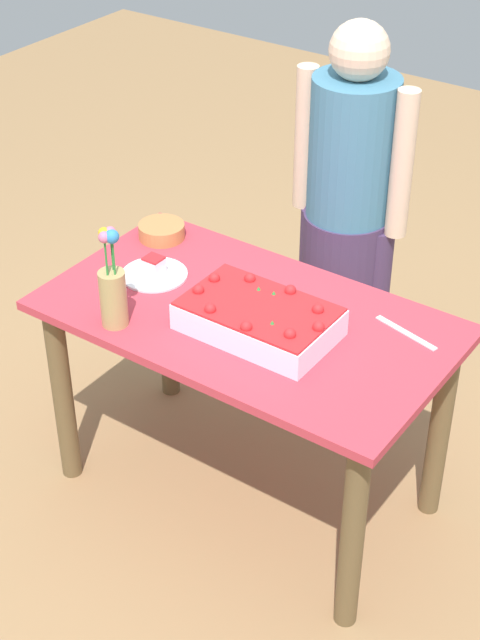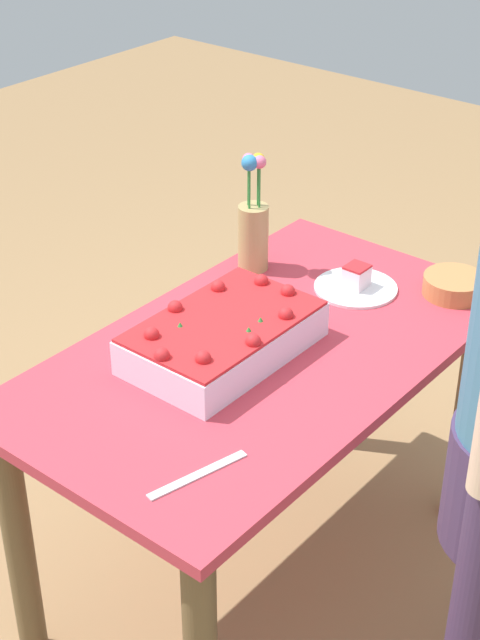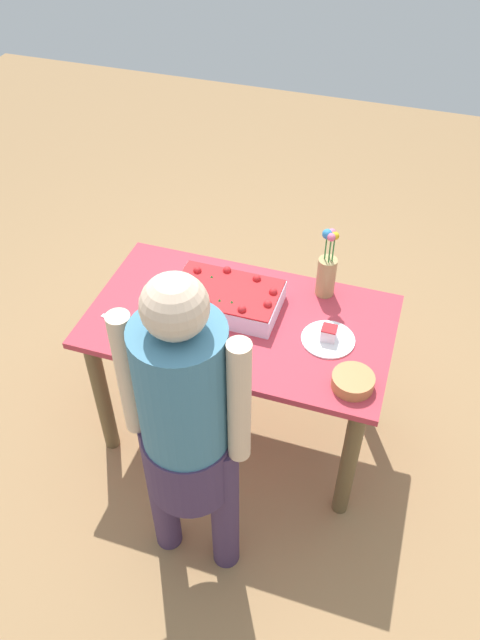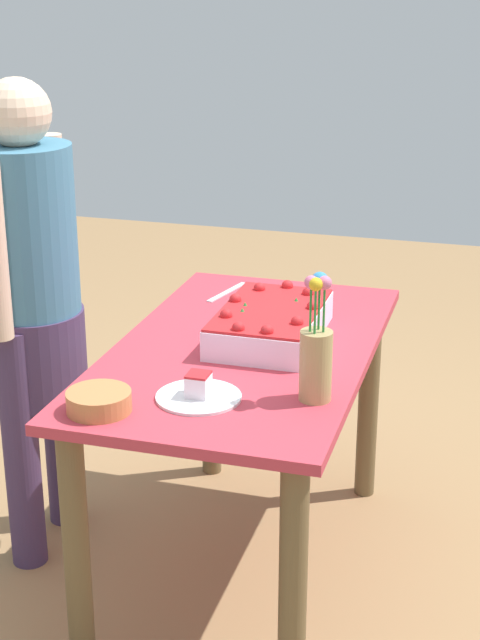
{
  "view_description": "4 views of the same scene",
  "coord_description": "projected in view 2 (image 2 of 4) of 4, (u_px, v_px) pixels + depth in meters",
  "views": [
    {
      "loc": [
        1.42,
        -2.07,
        2.45
      ],
      "look_at": [
        0.01,
        -0.05,
        0.76
      ],
      "focal_mm": 55.0,
      "sensor_mm": 36.0,
      "label": 1
    },
    {
      "loc": [
        1.56,
        1.2,
        2.01
      ],
      "look_at": [
        0.1,
        0.01,
        0.87
      ],
      "focal_mm": 55.0,
      "sensor_mm": 36.0,
      "label": 2
    },
    {
      "loc": [
        -0.59,
        1.82,
        2.54
      ],
      "look_at": [
        -0.02,
        0.05,
        0.79
      ],
      "focal_mm": 35.0,
      "sensor_mm": 36.0,
      "label": 3
    },
    {
      "loc": [
        -2.52,
        -0.73,
        1.79
      ],
      "look_at": [
        -0.04,
        0.0,
        0.84
      ],
      "focal_mm": 55.0,
      "sensor_mm": 36.0,
      "label": 4
    }
  ],
  "objects": [
    {
      "name": "serving_plate_with_slice",
      "position": [
        356.0,
        284.0,
        2.57
      ],
      "size": [
        0.22,
        0.22,
        0.07
      ],
      "color": "white",
      "rests_on": "dining_table"
    },
    {
      "name": "sheet_cake",
      "position": [
        223.0,
        336.0,
        2.29
      ],
      "size": [
        0.46,
        0.28,
        0.12
      ],
      "color": "white",
      "rests_on": "dining_table"
    },
    {
      "name": "cake_knife",
      "position": [
        198.0,
        475.0,
        1.93
      ],
      "size": [
        0.23,
        0.07,
        0.0
      ],
      "primitive_type": "cube",
      "rotation": [
        0.0,
        0.0,
        2.9
      ],
      "color": "silver",
      "rests_on": "dining_table"
    },
    {
      "name": "fruit_bowl",
      "position": [
        454.0,
        285.0,
        2.54
      ],
      "size": [
        0.16,
        0.16,
        0.05
      ],
      "primitive_type": "cylinder",
      "color": "#C27A44",
      "rests_on": "dining_table"
    },
    {
      "name": "dining_table",
      "position": [
        263.0,
        396.0,
        2.41
      ],
      "size": [
        1.28,
        0.72,
        0.75
      ],
      "color": "#BE3543",
      "rests_on": "ground_plane"
    },
    {
      "name": "ground_plane",
      "position": [
        260.0,
        574.0,
        2.72
      ],
      "size": [
        8.0,
        8.0,
        0.0
      ],
      "primitive_type": "plane",
      "color": "#9C764C"
    },
    {
      "name": "flower_vase",
      "position": [
        253.0,
        227.0,
        2.62
      ],
      "size": [
        0.08,
        0.08,
        0.33
      ],
      "color": "tan",
      "rests_on": "dining_table"
    }
  ]
}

